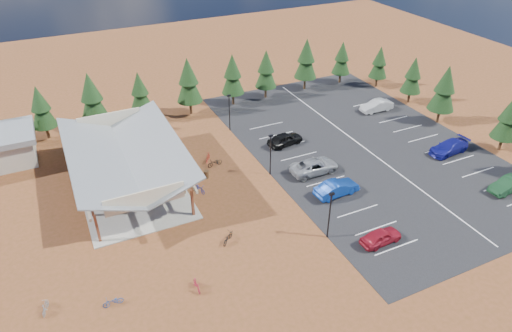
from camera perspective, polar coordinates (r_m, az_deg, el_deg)
name	(u,v)px	position (r m, az deg, el deg)	size (l,w,h in m)	color
ground	(237,194)	(49.30, -2.38, -3.57)	(140.00, 140.00, 0.00)	#5A3517
asphalt_lot	(361,145)	(59.71, 12.97, 2.54)	(27.00, 44.00, 0.04)	black
concrete_pad	(130,183)	(52.81, -15.47, -2.10)	(10.60, 18.60, 0.10)	gray
bike_pavilion	(125,154)	(50.84, -16.08, 1.41)	(11.65, 19.40, 4.97)	#5B251A
lamp_post_0	(330,212)	(42.51, 9.20, -5.74)	(0.50, 0.25, 5.14)	black
lamp_post_1	(271,152)	(50.95, 1.83, 1.76)	(0.50, 0.25, 5.14)	black
lamp_post_2	(229,110)	(60.61, -3.35, 6.99)	(0.50, 0.25, 5.14)	black
trash_bin_0	(183,190)	(49.74, -9.13, -3.01)	(0.60, 0.60, 0.90)	#462E19
trash_bin_1	(206,174)	(51.98, -6.22, -1.04)	(0.60, 0.60, 0.90)	#462E19
pine_1	(41,107)	(63.97, -25.33, 6.68)	(3.12, 3.12, 7.28)	#382314
pine_2	(91,97)	(62.76, -19.87, 8.14)	(3.60, 3.60, 8.39)	#382314
pine_3	(140,91)	(64.71, -14.33, 9.02)	(3.04, 3.04, 7.07)	#382314
pine_4	(188,80)	(64.97, -8.45, 10.54)	(3.59, 3.59, 8.36)	#382314
pine_5	(233,74)	(67.58, -2.95, 11.38)	(3.33, 3.33, 7.75)	#382314
pine_6	(266,69)	(69.84, 1.25, 12.02)	(3.24, 3.24, 7.56)	#382314
pine_7	(306,59)	(73.36, 6.29, 13.19)	(3.52, 3.52, 8.21)	#382314
pine_8	(342,58)	(77.01, 10.68, 13.14)	(2.97, 2.97, 6.92)	#382314
pine_10	(509,118)	(63.02, 29.09, 5.31)	(3.15, 3.15, 7.33)	#382314
pine_11	(445,88)	(66.80, 22.52, 8.94)	(3.54, 3.54, 8.25)	#382314
pine_12	(413,75)	(72.16, 19.04, 10.68)	(3.03, 3.03, 7.05)	#382314
pine_13	(379,62)	(76.81, 15.16, 12.41)	(2.86, 2.86, 6.66)	#382314
bike_0	(124,208)	(48.32, -16.18, -5.12)	(0.56, 1.62, 0.85)	black
bike_1	(103,200)	(49.93, -18.58, -4.06)	(0.52, 1.86, 1.12)	gray
bike_2	(101,180)	(53.50, -18.81, -1.66)	(0.53, 1.53, 0.81)	navy
bike_3	(110,150)	(58.63, -17.74, 1.89)	(0.52, 1.86, 1.12)	#A03413
bike_4	(148,201)	(48.76, -13.30, -4.28)	(0.54, 1.54, 0.81)	black
bike_5	(144,181)	(51.79, -13.78, -1.82)	(0.47, 1.68, 1.01)	gray
bike_6	(159,171)	(53.37, -12.03, -0.57)	(0.55, 1.58, 0.83)	navy
bike_7	(135,144)	(59.11, -14.94, 2.63)	(0.52, 1.84, 1.10)	maroon
bike_9	(45,307)	(40.85, -24.86, -15.71)	(0.45, 1.60, 0.96)	gray
bike_10	(113,302)	(39.45, -17.44, -15.87)	(0.57, 1.64, 0.86)	navy
bike_11	(197,285)	(39.15, -7.43, -14.55)	(0.47, 1.65, 0.99)	maroon
bike_12	(228,238)	(43.15, -3.54, -8.91)	(0.65, 1.86, 0.98)	black
bike_14	(199,188)	(49.77, -7.09, -2.74)	(0.65, 1.86, 0.98)	navy
bike_15	(208,157)	(54.99, -6.03, 1.08)	(0.48, 1.70, 1.02)	maroon
bike_16	(215,162)	(53.95, -5.16, 0.45)	(0.65, 1.88, 0.99)	black
car_0	(381,236)	(44.34, 15.34, -8.49)	(1.67, 4.16, 1.42)	maroon
car_1	(337,188)	(49.46, 10.05, -2.74)	(1.76, 5.04, 1.66)	navy
car_2	(314,166)	(52.80, 7.28, -0.03)	(2.66, 5.78, 1.61)	gray
car_4	(285,139)	(58.06, 3.66, 3.39)	(1.89, 4.70, 1.60)	black
car_5	(509,185)	(56.39, 29.02, -2.05)	(1.65, 4.74, 1.56)	#1A4424
car_7	(449,147)	(60.98, 22.98, 2.18)	(2.21, 5.45, 1.58)	navy
car_9	(377,106)	(69.04, 14.84, 7.29)	(1.72, 4.92, 1.62)	#B8B8B8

